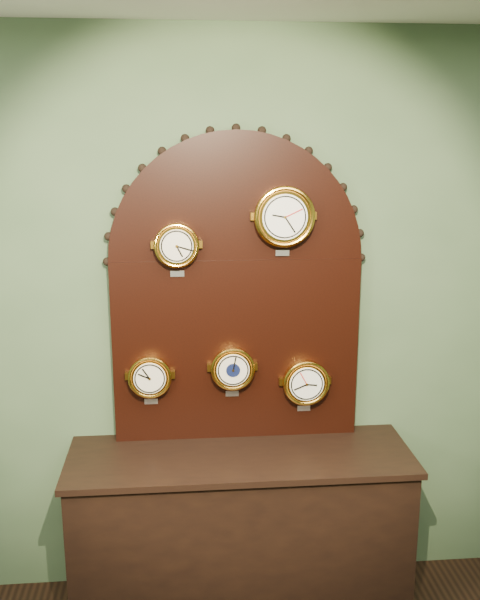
{
  "coord_description": "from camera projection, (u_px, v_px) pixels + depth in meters",
  "views": [
    {
      "loc": [
        -0.27,
        -0.7,
        2.3
      ],
      "look_at": [
        0.0,
        2.25,
        1.58
      ],
      "focal_mm": 40.39,
      "sensor_mm": 36.0,
      "label": 1
    }
  ],
  "objects": [
    {
      "name": "wall_back",
      "position": [
        235.0,
        323.0,
        3.33
      ],
      "size": [
        4.0,
        0.0,
        4.0
      ],
      "primitive_type": "plane",
      "rotation": [
        1.57,
        0.0,
        0.0
      ],
      "color": "#4A6444",
      "rests_on": "ground"
    },
    {
      "name": "display_board",
      "position": [
        236.0,
        281.0,
        3.23
      ],
      "size": [
        1.26,
        0.06,
        1.53
      ],
      "color": "black",
      "rests_on": "shop_counter"
    },
    {
      "name": "roman_clock",
      "position": [
        177.0,
        245.0,
        3.09
      ],
      "size": [
        0.21,
        0.08,
        0.26
      ],
      "color": "gold",
      "rests_on": "display_board"
    },
    {
      "name": "barometer",
      "position": [
        233.0,
        368.0,
        3.26
      ],
      "size": [
        0.21,
        0.08,
        0.27
      ],
      "color": "gold",
      "rests_on": "display_board"
    },
    {
      "name": "shop_counter",
      "position": [
        240.0,
        534.0,
        3.3
      ],
      "size": [
        1.6,
        0.5,
        0.8
      ],
      "primitive_type": "cube",
      "color": "black",
      "rests_on": "ground_plane"
    },
    {
      "name": "hygrometer",
      "position": [
        150.0,
        376.0,
        3.23
      ],
      "size": [
        0.21,
        0.08,
        0.26
      ],
      "color": "gold",
      "rests_on": "display_board"
    },
    {
      "name": "tide_clock",
      "position": [
        306.0,
        382.0,
        3.31
      ],
      "size": [
        0.23,
        0.08,
        0.28
      ],
      "color": "gold",
      "rests_on": "display_board"
    },
    {
      "name": "arabic_clock",
      "position": [
        284.0,
        216.0,
        3.11
      ],
      "size": [
        0.28,
        0.08,
        0.33
      ],
      "color": "gold",
      "rests_on": "display_board"
    }
  ]
}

